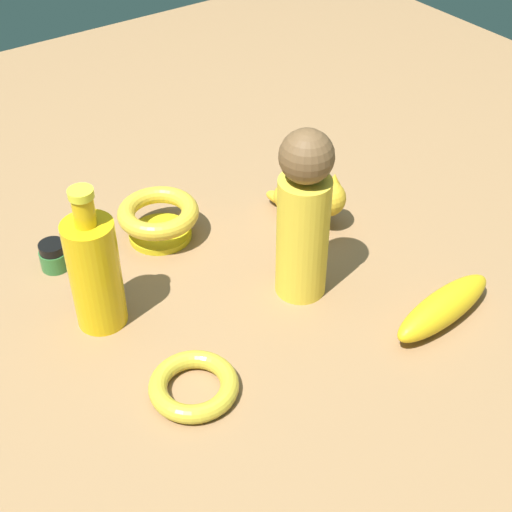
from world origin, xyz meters
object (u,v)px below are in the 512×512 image
(nail_polish_jar, at_px, (54,256))
(banana, at_px, (443,307))
(bangle, at_px, (194,386))
(bottle_tall, at_px, (95,271))
(bowl, at_px, (159,217))
(person_figure_adult, at_px, (304,216))
(cat_figurine, at_px, (310,200))

(nail_polish_jar, bearing_deg, banana, -46.88)
(bangle, height_order, nail_polish_jar, nail_polish_jar)
(bottle_tall, xyz_separation_m, bowl, (0.16, 0.12, -0.05))
(bottle_tall, relative_size, banana, 1.17)
(banana, distance_m, nail_polish_jar, 0.56)
(bangle, xyz_separation_m, nail_polish_jar, (-0.04, 0.32, 0.01))
(bottle_tall, relative_size, bangle, 1.91)
(person_figure_adult, bearing_deg, bangle, -161.11)
(cat_figurine, bearing_deg, nail_polish_jar, 161.76)
(bottle_tall, relative_size, nail_polish_jar, 4.90)
(cat_figurine, distance_m, banana, 0.29)
(bottle_tall, bearing_deg, cat_figurine, 2.55)
(banana, bearing_deg, bangle, -19.98)
(bangle, distance_m, bowl, 0.33)
(bottle_tall, xyz_separation_m, nail_polish_jar, (-0.01, 0.14, -0.07))
(person_figure_adult, height_order, bowl, person_figure_adult)
(banana, height_order, bangle, banana)
(cat_figurine, bearing_deg, bottle_tall, -177.45)
(person_figure_adult, height_order, nail_polish_jar, person_figure_adult)
(cat_figurine, xyz_separation_m, bottle_tall, (-0.37, -0.02, 0.05))
(cat_figurine, bearing_deg, bowl, 155.06)
(cat_figurine, bearing_deg, person_figure_adult, -132.95)
(person_figure_adult, xyz_separation_m, bowl, (-0.10, 0.22, -0.09))
(person_figure_adult, bearing_deg, bowl, 114.88)
(bangle, xyz_separation_m, bowl, (0.12, 0.30, 0.03))
(bottle_tall, distance_m, nail_polish_jar, 0.16)
(cat_figurine, bearing_deg, banana, -89.27)
(cat_figurine, height_order, bowl, cat_figurine)
(bowl, xyz_separation_m, nail_polish_jar, (-0.16, 0.02, -0.02))
(bottle_tall, xyz_separation_m, banana, (0.38, -0.27, -0.06))
(bottle_tall, height_order, nail_polish_jar, bottle_tall)
(bottle_tall, bearing_deg, person_figure_adult, -22.07)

